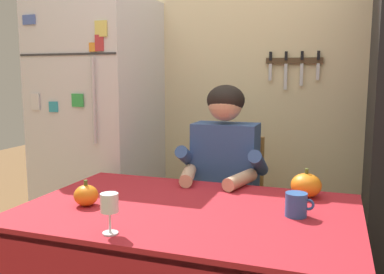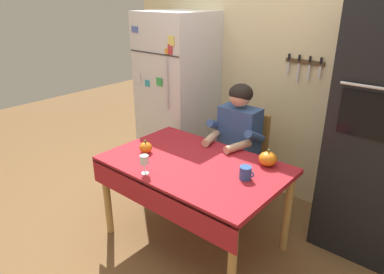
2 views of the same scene
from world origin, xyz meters
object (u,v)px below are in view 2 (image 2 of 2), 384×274
at_px(chair_behind_person, 245,156).
at_px(pumpkin_large, 268,159).
at_px(coffee_mug, 246,173).
at_px(dining_table, 192,173).
at_px(wall_oven, 379,125).
at_px(wine_glass, 144,161).
at_px(pumpkin_medium, 146,148).
at_px(seated_person, 235,140).
at_px(refrigerator, 178,98).

height_order(chair_behind_person, pumpkin_large, chair_behind_person).
xyz_separation_m(coffee_mug, pumpkin_large, (0.02, 0.29, 0.01)).
distance_m(dining_table, chair_behind_person, 0.81).
distance_m(wall_oven, dining_table, 1.45).
xyz_separation_m(dining_table, coffee_mug, (0.44, 0.06, 0.13)).
bearing_deg(coffee_mug, wine_glass, -145.81).
relative_size(dining_table, chair_behind_person, 1.51).
relative_size(wall_oven, pumpkin_medium, 18.72).
height_order(chair_behind_person, pumpkin_medium, chair_behind_person).
distance_m(dining_table, wine_glass, 0.43).
bearing_deg(dining_table, coffee_mug, 8.10).
distance_m(wall_oven, seated_person, 1.15).
height_order(seated_person, coffee_mug, seated_person).
height_order(refrigerator, dining_table, refrigerator).
bearing_deg(chair_behind_person, coffee_mug, -58.36).
relative_size(wall_oven, chair_behind_person, 2.26).
height_order(wall_oven, seated_person, wall_oven).
height_order(refrigerator, seated_person, refrigerator).
bearing_deg(seated_person, refrigerator, 163.49).
xyz_separation_m(chair_behind_person, coffee_mug, (0.45, -0.73, 0.28)).
height_order(wine_glass, pumpkin_medium, wine_glass).
bearing_deg(refrigerator, coffee_mug, -30.51).
relative_size(coffee_mug, pumpkin_large, 0.82).
height_order(wine_glass, pumpkin_large, wine_glass).
bearing_deg(coffee_mug, seated_person, 129.74).
relative_size(chair_behind_person, seated_person, 0.75).
xyz_separation_m(refrigerator, pumpkin_large, (1.41, -0.53, -0.10)).
bearing_deg(wine_glass, dining_table, 65.22).
bearing_deg(wine_glass, coffee_mug, 34.19).
bearing_deg(pumpkin_medium, dining_table, 12.30).
xyz_separation_m(chair_behind_person, pumpkin_medium, (-0.42, -0.89, 0.27)).
bearing_deg(pumpkin_medium, refrigerator, 118.34).
bearing_deg(refrigerator, pumpkin_medium, -61.66).
bearing_deg(wine_glass, chair_behind_person, 82.40).
relative_size(seated_person, wine_glass, 8.46).
xyz_separation_m(wall_oven, chair_behind_person, (-1.06, -0.13, -0.54)).
bearing_deg(seated_person, wall_oven, 16.78).
xyz_separation_m(wine_glass, pumpkin_large, (0.62, 0.70, -0.05)).
xyz_separation_m(refrigerator, dining_table, (0.95, -0.88, -0.24)).
bearing_deg(chair_behind_person, wine_glass, -97.60).
bearing_deg(wall_oven, refrigerator, -178.87).
distance_m(coffee_mug, wine_glass, 0.73).
relative_size(wall_oven, dining_table, 1.50).
bearing_deg(dining_table, seated_person, 90.73).
relative_size(refrigerator, dining_table, 1.29).
relative_size(pumpkin_large, pumpkin_medium, 1.25).
bearing_deg(wine_glass, seated_person, 80.91).
bearing_deg(chair_behind_person, refrigerator, 174.51).
bearing_deg(pumpkin_large, pumpkin_medium, -153.22).
bearing_deg(chair_behind_person, dining_table, -89.45).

